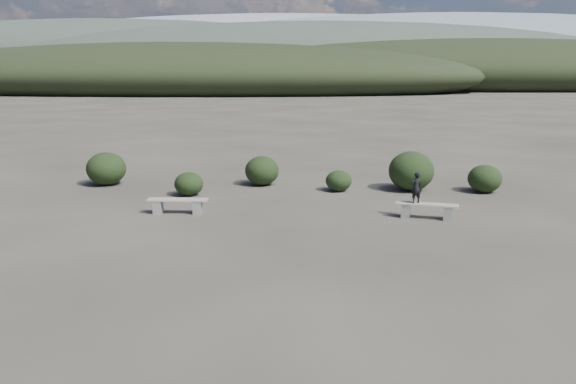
{
  "coord_description": "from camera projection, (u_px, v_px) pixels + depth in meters",
  "views": [
    {
      "loc": [
        0.16,
        -11.47,
        4.46
      ],
      "look_at": [
        -0.55,
        3.5,
        1.1
      ],
      "focal_mm": 35.0,
      "sensor_mm": 36.0,
      "label": 1
    }
  ],
  "objects": [
    {
      "name": "bench_right",
      "position": [
        427.0,
        209.0,
        16.77
      ],
      "size": [
        1.88,
        0.77,
        0.46
      ],
      "rotation": [
        0.0,
        0.0,
        -0.22
      ],
      "color": "gray",
      "rests_on": "ground"
    },
    {
      "name": "seated_person",
      "position": [
        416.0,
        188.0,
        16.72
      ],
      "size": [
        0.4,
        0.34,
        0.94
      ],
      "primitive_type": "imported",
      "rotation": [
        0.0,
        0.0,
        3.53
      ],
      "color": "black",
      "rests_on": "bench_right"
    },
    {
      "name": "mountain_ridges",
      "position": [
        303.0,
        56.0,
        340.63
      ],
      "size": [
        500.0,
        400.0,
        56.0
      ],
      "color": "black",
      "rests_on": "ground"
    },
    {
      "name": "shrub_b",
      "position": [
        262.0,
        171.0,
        21.49
      ],
      "size": [
        1.31,
        1.31,
        1.12
      ],
      "primitive_type": "ellipsoid",
      "color": "black",
      "rests_on": "ground"
    },
    {
      "name": "shrub_c",
      "position": [
        339.0,
        181.0,
        20.48
      ],
      "size": [
        0.95,
        0.95,
        0.76
      ],
      "primitive_type": "ellipsoid",
      "color": "black",
      "rests_on": "ground"
    },
    {
      "name": "bench_left",
      "position": [
        178.0,
        205.0,
        17.35
      ],
      "size": [
        1.86,
        0.41,
        0.46
      ],
      "rotation": [
        0.0,
        0.0,
        0.01
      ],
      "color": "gray",
      "rests_on": "ground"
    },
    {
      "name": "shrub_f",
      "position": [
        106.0,
        169.0,
        21.52
      ],
      "size": [
        1.49,
        1.49,
        1.26
      ],
      "primitive_type": "ellipsoid",
      "color": "black",
      "rests_on": "ground"
    },
    {
      "name": "shrub_a",
      "position": [
        189.0,
        184.0,
        19.77
      ],
      "size": [
        1.02,
        1.02,
        0.83
      ],
      "primitive_type": "ellipsoid",
      "color": "black",
      "rests_on": "ground"
    },
    {
      "name": "shrub_d",
      "position": [
        411.0,
        171.0,
        20.52
      ],
      "size": [
        1.65,
        1.65,
        1.44
      ],
      "primitive_type": "ellipsoid",
      "color": "black",
      "rests_on": "ground"
    },
    {
      "name": "shrub_e",
      "position": [
        485.0,
        179.0,
        20.26
      ],
      "size": [
        1.2,
        1.2,
        1.0
      ],
      "primitive_type": "ellipsoid",
      "color": "black",
      "rests_on": "ground"
    },
    {
      "name": "ground",
      "position": [
        306.0,
        277.0,
        12.16
      ],
      "size": [
        1200.0,
        1200.0,
        0.0
      ],
      "primitive_type": "plane",
      "color": "#332F27",
      "rests_on": "ground"
    }
  ]
}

